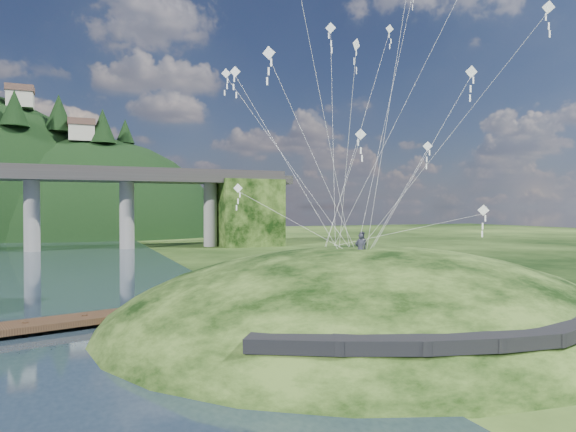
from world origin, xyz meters
name	(u,v)px	position (x,y,z in m)	size (l,w,h in m)	color
ground	(264,341)	(0.00, 0.00, 0.00)	(320.00, 320.00, 0.00)	black
grass_hill	(367,344)	(8.00, 2.00, -1.50)	(36.00, 32.00, 13.00)	black
footpath	(495,331)	(7.46, -9.74, 2.08)	(22.29, 5.84, 0.83)	black
wooden_dock	(85,319)	(-9.34, 7.69, 0.50)	(15.97, 6.18, 1.13)	#311F14
kite_flyers	(361,232)	(8.17, 3.03, 5.92)	(2.96, 4.09, 1.99)	#292A37
kite_swarm	(378,55)	(9.88, 3.65, 18.32)	(17.84, 15.31, 21.47)	white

